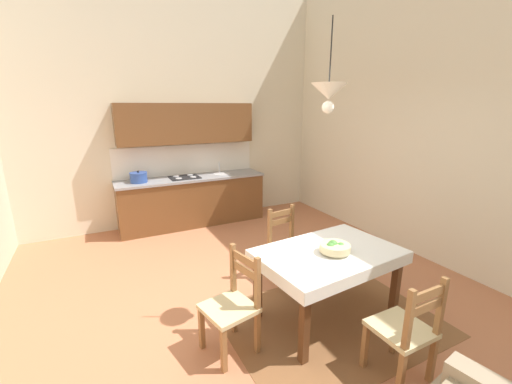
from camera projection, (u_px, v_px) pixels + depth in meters
name	position (u px, v px, depth m)	size (l,w,h in m)	color
ground_plane	(257.00, 307.00, 3.70)	(6.00, 6.86, 0.10)	#B7704C
wall_back	(177.00, 106.00, 5.88)	(6.00, 0.12, 4.29)	beige
wall_right	(441.00, 107.00, 4.33)	(0.12, 6.86, 4.29)	beige
area_rug	(331.00, 321.00, 3.37)	(2.10, 1.60, 0.01)	brown
kitchen_cabinetry	(191.00, 179.00, 5.97)	(2.65, 0.63, 2.20)	brown
dining_table	(328.00, 262.00, 3.29)	(1.48, 1.05, 0.75)	#56331C
dining_chair_camera_side	(405.00, 331.00, 2.57)	(0.42, 0.42, 0.93)	#D1BC89
dining_chair_tv_side	(233.00, 305.00, 2.89)	(0.50, 0.50, 0.93)	#D1BC89
dining_chair_kitchen_side	(288.00, 246.00, 4.10)	(0.47, 0.47, 0.93)	#D1BC89
fruit_bowl	(335.00, 247.00, 3.19)	(0.30, 0.30, 0.12)	beige
pendant_lamp	(329.00, 92.00, 2.88)	(0.32, 0.32, 0.81)	black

